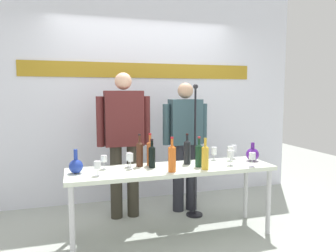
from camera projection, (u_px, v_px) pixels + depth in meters
name	position (u px, v px, depth m)	size (l,w,h in m)	color
ground_plane	(172.00, 236.00, 3.35)	(10.00, 10.00, 0.00)	#A3AAA1
back_wall	(143.00, 92.00, 4.47)	(4.58, 0.11, 3.00)	white
display_table	(172.00, 174.00, 3.28)	(2.12, 0.56, 0.74)	silver
decanter_blue_left	(76.00, 166.00, 3.02)	(0.13, 0.13, 0.23)	#2039A0
decanter_blue_right	(252.00, 154.00, 3.57)	(0.15, 0.15, 0.21)	#511C85
presenter_left	(124.00, 135.00, 3.77)	(0.64, 0.22, 1.73)	#322E24
presenter_right	(185.00, 139.00, 4.00)	(0.58, 0.22, 1.62)	#25262E
wine_bottle_0	(140.00, 153.00, 3.30)	(0.07, 0.07, 0.34)	#462517
wine_bottle_1	(199.00, 154.00, 3.28)	(0.07, 0.07, 0.31)	#153822
wine_bottle_2	(187.00, 151.00, 3.41)	(0.07, 0.07, 0.33)	black
wine_bottle_3	(172.00, 157.00, 3.07)	(0.08, 0.08, 0.34)	#D6611E
wine_bottle_4	(152.00, 156.00, 3.24)	(0.07, 0.07, 0.30)	black
wine_bottle_5	(205.00, 156.00, 3.17)	(0.07, 0.07, 0.32)	gold
wine_bottle_6	(150.00, 152.00, 3.35)	(0.07, 0.07, 0.34)	#CE622B
wine_glass_left_0	(97.00, 165.00, 2.93)	(0.07, 0.07, 0.14)	white
wine_glass_left_1	(129.00, 157.00, 3.28)	(0.06, 0.06, 0.15)	white
wine_glass_left_2	(131.00, 158.00, 3.19)	(0.06, 0.06, 0.16)	white
wine_glass_left_3	(104.00, 159.00, 3.19)	(0.06, 0.06, 0.14)	white
wine_glass_right_0	(234.00, 149.00, 3.70)	(0.07, 0.07, 0.16)	white
wine_glass_right_1	(231.00, 155.00, 3.35)	(0.07, 0.07, 0.16)	white
wine_glass_right_2	(252.00, 156.00, 3.29)	(0.07, 0.07, 0.15)	white
wine_glass_right_3	(230.00, 150.00, 3.60)	(0.07, 0.07, 0.16)	white
wine_glass_right_4	(214.00, 151.00, 3.62)	(0.06, 0.06, 0.15)	white
wine_glass_right_5	(206.00, 155.00, 3.44)	(0.06, 0.06, 0.13)	white
microphone_stand	(195.00, 172.00, 3.86)	(0.20, 0.20, 1.60)	black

